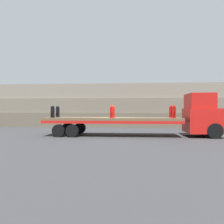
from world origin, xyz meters
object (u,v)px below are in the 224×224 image
at_px(flatbed_trailer, 106,121).
at_px(fire_hydrant_red_far_2, 171,112).
at_px(fire_hydrant_red_near_1, 112,112).
at_px(truck_cab, 203,116).
at_px(fire_hydrant_black_near_0, 53,112).
at_px(fire_hydrant_red_near_2, 174,112).
at_px(fire_hydrant_black_far_0, 58,112).
at_px(fire_hydrant_red_far_1, 113,112).

relative_size(flatbed_trailer, fire_hydrant_red_far_2, 11.23).
bearing_deg(fire_hydrant_red_near_1, truck_cab, 4.85).
xyz_separation_m(truck_cab, fire_hydrant_black_near_0, (-11.10, -0.56, 0.28)).
height_order(truck_cab, flatbed_trailer, truck_cab).
relative_size(truck_cab, fire_hydrant_black_near_0, 3.48).
height_order(fire_hydrant_black_near_0, fire_hydrant_red_near_2, same).
bearing_deg(fire_hydrant_black_far_0, truck_cab, -2.91).
bearing_deg(fire_hydrant_black_near_0, fire_hydrant_red_far_2, 7.24).
bearing_deg(fire_hydrant_black_near_0, fire_hydrant_red_near_2, 0.00).
bearing_deg(fire_hydrant_red_far_1, fire_hydrant_black_near_0, -165.74).
xyz_separation_m(fire_hydrant_red_near_2, fire_hydrant_red_far_2, (0.00, 1.13, 0.00)).
xyz_separation_m(truck_cab, fire_hydrant_red_far_2, (-2.21, 0.56, 0.28)).
bearing_deg(fire_hydrant_red_far_2, truck_cab, -14.32).
height_order(fire_hydrant_red_far_1, fire_hydrant_red_near_2, same).
xyz_separation_m(flatbed_trailer, fire_hydrant_red_far_2, (4.96, 0.56, 0.67)).
bearing_deg(fire_hydrant_red_near_2, fire_hydrant_red_far_1, 165.74).
bearing_deg(flatbed_trailer, fire_hydrant_black_far_0, 171.82).
bearing_deg(truck_cab, fire_hydrant_red_far_1, 175.15).
distance_m(flatbed_trailer, fire_hydrant_red_near_2, 5.03).
height_order(fire_hydrant_black_far_0, fire_hydrant_red_far_1, same).
relative_size(fire_hydrant_red_far_1, fire_hydrant_red_far_2, 1.00).
bearing_deg(truck_cab, fire_hydrant_red_near_2, -165.68).
relative_size(truck_cab, fire_hydrant_red_near_1, 3.48).
xyz_separation_m(fire_hydrant_red_far_1, fire_hydrant_red_near_2, (4.44, -1.13, 0.00)).
relative_size(flatbed_trailer, fire_hydrant_red_near_1, 11.23).
relative_size(truck_cab, flatbed_trailer, 0.31).
distance_m(flatbed_trailer, fire_hydrant_red_far_2, 5.03).
distance_m(truck_cab, fire_hydrant_red_near_1, 6.68).
xyz_separation_m(fire_hydrant_black_near_0, fire_hydrant_red_far_1, (4.44, 1.13, 0.00)).
bearing_deg(fire_hydrant_red_far_1, truck_cab, -4.85).
bearing_deg(fire_hydrant_red_near_2, fire_hydrant_black_near_0, 180.00).
xyz_separation_m(fire_hydrant_black_near_0, fire_hydrant_red_near_2, (8.88, 0.00, 0.00)).
distance_m(fire_hydrant_black_near_0, fire_hydrant_red_near_2, 8.88).
xyz_separation_m(fire_hydrant_black_near_0, fire_hydrant_red_far_2, (8.88, 1.13, 0.00)).
relative_size(fire_hydrant_black_far_0, fire_hydrant_red_near_2, 1.00).
distance_m(fire_hydrant_black_near_0, fire_hydrant_red_far_2, 8.96).
xyz_separation_m(truck_cab, fire_hydrant_red_near_2, (-2.21, -0.56, 0.28)).
distance_m(truck_cab, flatbed_trailer, 7.18).
bearing_deg(fire_hydrant_red_far_1, flatbed_trailer, -132.27).
distance_m(fire_hydrant_red_near_1, fire_hydrant_red_near_2, 4.44).
distance_m(truck_cab, fire_hydrant_black_near_0, 11.12).
bearing_deg(fire_hydrant_black_near_0, flatbed_trailer, 8.18).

